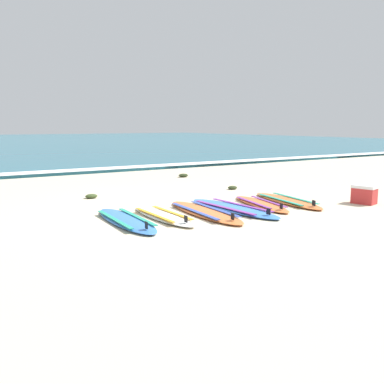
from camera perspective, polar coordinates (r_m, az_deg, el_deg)
ground_plane at (r=7.99m, az=1.00°, el=-2.43°), size 80.00×80.00×0.00m
wave_foam_strip at (r=14.63m, az=-14.91°, el=2.73°), size 80.00×0.88×0.11m
surfboard_0 at (r=7.06m, az=-9.01°, el=-3.78°), size 0.62×2.19×0.18m
surfboard_1 at (r=7.31m, az=-3.95°, el=-3.25°), size 0.50×1.94×0.18m
surfboard_2 at (r=7.63m, az=1.67°, el=-2.70°), size 0.73×2.39×0.18m
surfboard_3 at (r=8.01m, az=5.54°, el=-2.18°), size 0.75×2.42×0.18m
surfboard_4 at (r=8.51m, az=9.30°, el=-1.58°), size 0.86×1.99×0.18m
surfboard_5 at (r=8.98m, az=12.78°, el=-1.14°), size 0.84×2.20×0.18m
cooler_box at (r=9.28m, az=22.37°, el=-0.30°), size 0.41×0.52×0.38m
seaweed_clump_near_shoreline at (r=13.01m, az=-1.19°, el=2.27°), size 0.31×0.25×0.11m
seaweed_clump_mid_sand at (r=10.57m, az=5.52°, el=0.60°), size 0.25×0.20×0.09m
seaweed_clump_by_the_boards at (r=9.50m, az=-13.52°, el=-0.55°), size 0.27×0.21×0.09m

